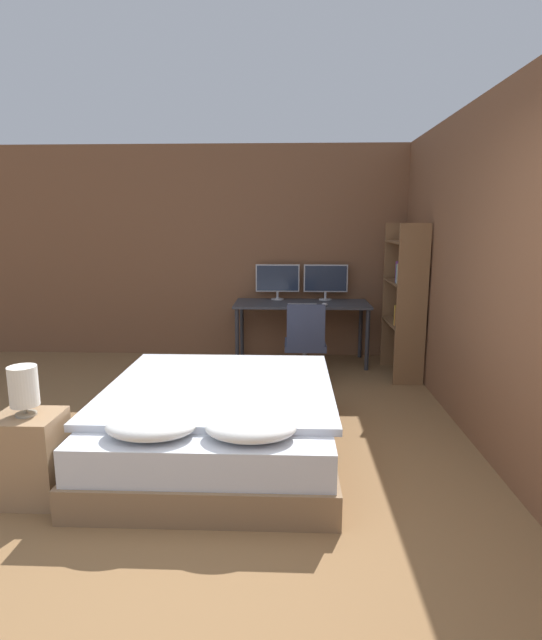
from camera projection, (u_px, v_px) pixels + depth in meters
ground_plane at (222, 569)px, 2.54m from camera, size 20.00×20.00×0.00m
wall_back at (265, 253)px, 6.45m from camera, size 12.00×0.06×2.70m
wall_side_right at (493, 275)px, 3.68m from camera, size 0.06×12.00×2.70m
bed at (219, 420)px, 3.78m from camera, size 1.71×2.02×0.59m
nightstand at (31, 457)px, 3.13m from camera, size 0.39×0.35×0.56m
bedside_lamp at (24, 387)px, 3.04m from camera, size 0.17×0.17×0.31m
desk at (302, 309)px, 6.15m from camera, size 1.65×0.69×0.76m
monitor_left at (278, 279)px, 6.34m from camera, size 0.55×0.16×0.45m
monitor_right at (326, 280)px, 6.31m from camera, size 0.55×0.16×0.45m
keyboard at (302, 305)px, 5.90m from camera, size 0.35×0.13×0.02m
computer_mouse at (324, 304)px, 5.89m from camera, size 0.07×0.05×0.04m
office_chair at (305, 352)px, 5.44m from camera, size 0.52×0.52×0.89m
bookshelf at (406, 294)px, 5.53m from camera, size 0.32×0.80×1.73m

